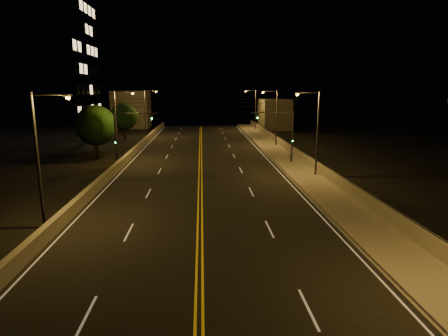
{
  "coord_description": "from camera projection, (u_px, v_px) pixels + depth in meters",
  "views": [
    {
      "loc": [
        0.19,
        -12.15,
        8.91
      ],
      "look_at": [
        2.0,
        18.0,
        2.5
      ],
      "focal_mm": 30.0,
      "sensor_mm": 36.0,
      "label": 1
    }
  ],
  "objects": [
    {
      "name": "distant_building_left",
      "position": [
        132.0,
        109.0,
        86.87
      ],
      "size": [
        8.0,
        8.0,
        8.47
      ],
      "primitive_type": "cube",
      "color": "#6E695C",
      "rests_on": "ground"
    },
    {
      "name": "streetlight_6",
      "position": [
        146.0,
        110.0,
        68.62
      ],
      "size": [
        2.55,
        0.28,
        8.7
      ],
      "color": "#2D2D33",
      "rests_on": "ground"
    },
    {
      "name": "traffic_signal_left",
      "position": [
        124.0,
        132.0,
        43.31
      ],
      "size": [
        5.11,
        0.31,
        6.35
      ],
      "color": "#2D2D33",
      "rests_on": "ground"
    },
    {
      "name": "tree_0",
      "position": [
        96.0,
        125.0,
        47.41
      ],
      "size": [
        5.1,
        5.1,
        6.91
      ],
      "color": "black",
      "rests_on": "ground"
    },
    {
      "name": "streetlight_4",
      "position": [
        42.0,
        151.0,
        23.56
      ],
      "size": [
        2.55,
        0.28,
        8.7
      ],
      "color": "#2D2D33",
      "rests_on": "ground"
    },
    {
      "name": "curb",
      "position": [
        299.0,
        189.0,
        33.73
      ],
      "size": [
        0.14,
        120.0,
        0.15
      ],
      "primitive_type": "cube",
      "color": "gray",
      "rests_on": "ground"
    },
    {
      "name": "lane_markings",
      "position": [
        200.0,
        191.0,
        33.15
      ],
      "size": [
        17.32,
        116.0,
        0.0
      ],
      "color": "silver",
      "rests_on": "road"
    },
    {
      "name": "parapet_wall",
      "position": [
        338.0,
        180.0,
        33.79
      ],
      "size": [
        0.3,
        120.0,
        1.0
      ],
      "primitive_type": "cube",
      "color": "gray",
      "rests_on": "sidewalk"
    },
    {
      "name": "traffic_signal_right",
      "position": [
        284.0,
        131.0,
        44.41
      ],
      "size": [
        5.11,
        0.31,
        6.35
      ],
      "color": "#2D2D33",
      "rests_on": "ground"
    },
    {
      "name": "streetlight_5",
      "position": [
        118.0,
        121.0,
        45.31
      ],
      "size": [
        2.55,
        0.28,
        8.7
      ],
      "color": "#2D2D33",
      "rests_on": "ground"
    },
    {
      "name": "parapet_rail",
      "position": [
        338.0,
        175.0,
        33.68
      ],
      "size": [
        0.06,
        120.0,
        0.06
      ],
      "primitive_type": "cylinder",
      "rotation": [
        1.57,
        0.0,
        0.0
      ],
      "color": "black",
      "rests_on": "parapet_wall"
    },
    {
      "name": "distant_building_right",
      "position": [
        274.0,
        114.0,
        83.81
      ],
      "size": [
        6.0,
        10.0,
        6.63
      ],
      "primitive_type": "cube",
      "color": "#6E695C",
      "rests_on": "ground"
    },
    {
      "name": "streetlight_1",
      "position": [
        315.0,
        128.0,
        37.36
      ],
      "size": [
        2.55,
        0.28,
        8.7
      ],
      "color": "#2D2D33",
      "rests_on": "ground"
    },
    {
      "name": "streetlight_3",
      "position": [
        254.0,
        107.0,
        80.01
      ],
      "size": [
        2.55,
        0.28,
        8.7
      ],
      "color": "#2D2D33",
      "rests_on": "ground"
    },
    {
      "name": "road",
      "position": [
        200.0,
        191.0,
        33.22
      ],
      "size": [
        18.0,
        120.0,
        0.02
      ],
      "primitive_type": "cube",
      "color": "black",
      "rests_on": "ground"
    },
    {
      "name": "tree_2",
      "position": [
        124.0,
        117.0,
        65.98
      ],
      "size": [
        4.77,
        4.77,
        6.47
      ],
      "color": "black",
      "rests_on": "ground"
    },
    {
      "name": "tree_1",
      "position": [
        93.0,
        123.0,
        55.08
      ],
      "size": [
        4.65,
        4.65,
        6.3
      ],
      "color": "black",
      "rests_on": "ground"
    },
    {
      "name": "sidewalk",
      "position": [
        320.0,
        188.0,
        33.83
      ],
      "size": [
        3.6,
        120.0,
        0.3
      ],
      "primitive_type": "cube",
      "color": "gray",
      "rests_on": "ground"
    },
    {
      "name": "overhead_wires",
      "position": [
        200.0,
        103.0,
        40.97
      ],
      "size": [
        22.0,
        0.03,
        0.83
      ],
      "color": "black"
    },
    {
      "name": "building_tower",
      "position": [
        14.0,
        59.0,
        62.9
      ],
      "size": [
        24.0,
        15.0,
        28.82
      ],
      "color": "#6E695C",
      "rests_on": "ground"
    },
    {
      "name": "streetlight_2",
      "position": [
        275.0,
        114.0,
        57.66
      ],
      "size": [
        2.55,
        0.28,
        8.7
      ],
      "color": "#2D2D33",
      "rests_on": "ground"
    },
    {
      "name": "jersey_barrier",
      "position": [
        95.0,
        187.0,
        32.59
      ],
      "size": [
        0.45,
        120.0,
        0.97
      ],
      "primitive_type": "cube",
      "color": "gray",
      "rests_on": "ground"
    }
  ]
}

